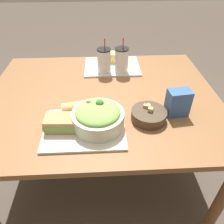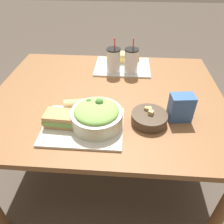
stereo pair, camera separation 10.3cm
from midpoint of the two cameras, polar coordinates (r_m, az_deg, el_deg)
The scene contains 13 objects.
ground_plane at distance 1.76m, azimuth 0.79°, elevation -15.16°, with size 12.00×12.00×0.00m, color #4C4238.
dining_table at distance 1.31m, azimuth 1.02°, elevation 1.51°, with size 1.32×1.06×0.71m.
tray_near at distance 1.04m, azimuth -4.70°, elevation -3.84°, with size 0.38×0.29×0.01m.
tray_far at distance 1.56m, azimuth 4.68°, elevation 11.66°, with size 0.38×0.29×0.01m.
salad_bowl at distance 1.00m, azimuth -1.07°, elevation -0.98°, with size 0.24×0.24×0.12m.
soup_bowl at distance 1.07m, azimuth 12.42°, elevation -1.57°, with size 0.17×0.17×0.07m.
sandwich_near at distance 1.04m, azimuth -10.61°, elevation -1.81°, with size 0.15×0.10×0.06m.
baguette_near at distance 1.10m, azimuth -6.66°, elevation 1.56°, with size 0.13×0.09×0.07m.
sandwich_far at distance 1.60m, azimuth 5.30°, elevation 13.94°, with size 0.16×0.10×0.06m.
baguette_far at distance 1.64m, azimuth 7.47°, elevation 14.40°, with size 0.10×0.09×0.07m.
drink_cup_dark at distance 1.45m, azimuth 2.50°, elevation 13.09°, with size 0.09×0.09×0.23m.
drink_cup_red at distance 1.45m, azimuth 7.13°, elevation 12.89°, with size 0.09×0.09×0.23m.
chip_bag at distance 1.11m, azimuth 20.10°, elevation 0.97°, with size 0.12×0.08×0.14m.
Camera 2 is at (0.11, -1.05, 1.41)m, focal length 35.00 mm.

